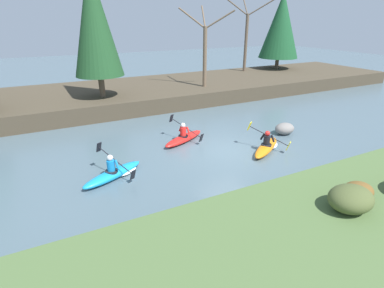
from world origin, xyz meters
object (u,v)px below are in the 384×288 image
kayaker_lead (267,146)px  kayaker_middle (184,137)px  kayaker_trailing (115,172)px  boulder_midstream (285,129)px

kayaker_lead → kayaker_middle: bearing=105.2°
kayaker_lead → kayaker_trailing: size_ratio=0.96×
kayaker_lead → kayaker_trailing: 7.01m
kayaker_lead → kayaker_middle: same height
kayaker_middle → kayaker_lead: bearing=-67.4°
kayaker_middle → kayaker_trailing: same height
kayaker_middle → boulder_midstream: kayaker_middle is taller
kayaker_trailing → boulder_midstream: (9.18, 0.65, 0.11)m
boulder_midstream → kayaker_lead: bearing=-150.5°
kayaker_trailing → boulder_midstream: 9.21m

